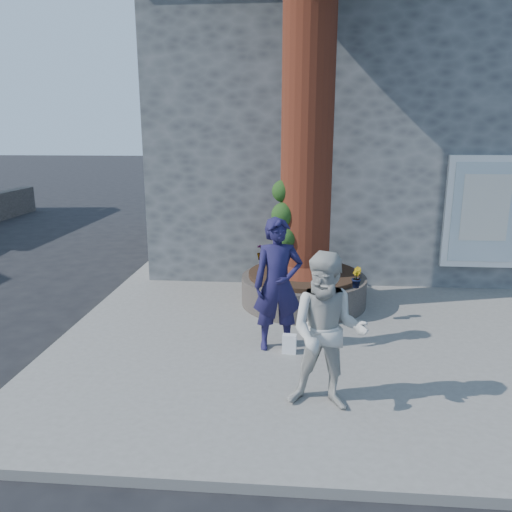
{
  "coord_description": "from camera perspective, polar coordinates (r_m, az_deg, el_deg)",
  "views": [
    {
      "loc": [
        0.65,
        -6.89,
        3.25
      ],
      "look_at": [
        -0.01,
        1.04,
        1.25
      ],
      "focal_mm": 35.0,
      "sensor_mm": 36.0,
      "label": 1
    }
  ],
  "objects": [
    {
      "name": "ground",
      "position": [
        7.65,
        -0.6,
        -11.05
      ],
      "size": [
        120.0,
        120.0,
        0.0
      ],
      "primitive_type": "plane",
      "color": "black",
      "rests_on": "ground"
    },
    {
      "name": "pavement",
      "position": [
        8.55,
        10.2,
        -8.03
      ],
      "size": [
        9.0,
        8.0,
        0.12
      ],
      "primitive_type": "cube",
      "color": "slate",
      "rests_on": "ground"
    },
    {
      "name": "yellow_line",
      "position": [
        9.3,
        -19.2,
        -7.15
      ],
      "size": [
        0.1,
        30.0,
        0.01
      ],
      "primitive_type": "cube",
      "color": "yellow",
      "rests_on": "ground"
    },
    {
      "name": "stone_shop",
      "position": [
        14.21,
        12.59,
        13.41
      ],
      "size": [
        10.3,
        8.3,
        6.3
      ],
      "color": "#494C4E",
      "rests_on": "ground"
    },
    {
      "name": "planter",
      "position": [
        9.33,
        5.45,
        -3.66
      ],
      "size": [
        2.3,
        2.3,
        0.6
      ],
      "color": "black",
      "rests_on": "pavement"
    },
    {
      "name": "man",
      "position": [
        7.21,
        2.51,
        -3.29
      ],
      "size": [
        0.78,
        0.58,
        1.95
      ],
      "primitive_type": "imported",
      "rotation": [
        0.0,
        0.0,
        0.17
      ],
      "color": "#19163D",
      "rests_on": "pavement"
    },
    {
      "name": "woman",
      "position": [
        5.74,
        8.17,
        -8.62
      ],
      "size": [
        0.99,
        0.83,
        1.86
      ],
      "primitive_type": "imported",
      "rotation": [
        0.0,
        0.0,
        -0.15
      ],
      "color": "#B5B3AD",
      "rests_on": "pavement"
    },
    {
      "name": "shopping_bag",
      "position": [
        7.34,
        3.83,
        -9.99
      ],
      "size": [
        0.21,
        0.13,
        0.28
      ],
      "primitive_type": "cube",
      "rotation": [
        0.0,
        0.0,
        -0.07
      ],
      "color": "white",
      "rests_on": "pavement"
    },
    {
      "name": "plant_a",
      "position": [
        10.02,
        2.61,
        0.59
      ],
      "size": [
        0.24,
        0.23,
        0.38
      ],
      "primitive_type": "imported",
      "rotation": [
        0.0,
        0.0,
        0.73
      ],
      "color": "gray",
      "rests_on": "planter"
    },
    {
      "name": "plant_b",
      "position": [
        8.44,
        11.37,
        -2.41
      ],
      "size": [
        0.2,
        0.21,
        0.34
      ],
      "primitive_type": "imported",
      "rotation": [
        0.0,
        0.0,
        1.68
      ],
      "color": "gray",
      "rests_on": "planter"
    },
    {
      "name": "plant_c",
      "position": [
        10.05,
        0.62,
        0.46
      ],
      "size": [
        0.18,
        0.18,
        0.32
      ],
      "primitive_type": "imported",
      "rotation": [
        0.0,
        0.0,
        3.14
      ],
      "color": "gray",
      "rests_on": "planter"
    },
    {
      "name": "plant_d",
      "position": [
        10.04,
        7.62,
        0.25
      ],
      "size": [
        0.34,
        0.35,
        0.29
      ],
      "primitive_type": "imported",
      "rotation": [
        0.0,
        0.0,
        5.27
      ],
      "color": "gray",
      "rests_on": "planter"
    }
  ]
}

